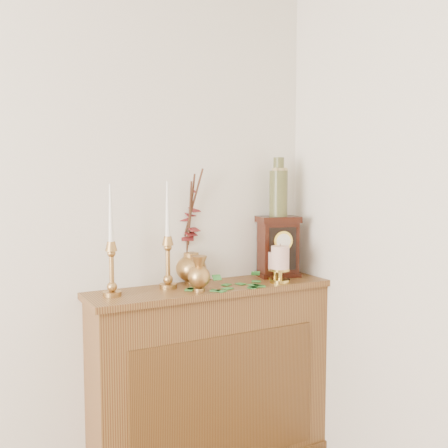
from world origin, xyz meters
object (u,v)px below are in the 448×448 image
bud_vase (199,274)px  ginger_jar (189,231)px  candlestick_left (111,260)px  candlestick_center (168,254)px  ceramic_vase (278,190)px  mantel_clock (278,247)px

bud_vase → ginger_jar: ginger_jar is taller
candlestick_left → candlestick_center: bearing=7.1°
candlestick_center → ceramic_vase: bearing=0.9°
candlestick_center → mantel_clock: size_ratio=1.59×
bud_vase → mantel_clock: bearing=15.5°
candlestick_center → ginger_jar: ginger_jar is taller
candlestick_left → ceramic_vase: bearing=2.8°
ceramic_vase → candlestick_center: bearing=-179.1°
ginger_jar → ceramic_vase: bearing=-11.5°
candlestick_left → bud_vase: bearing=-15.8°
candlestick_left → bud_vase: 0.40m
candlestick_left → ceramic_vase: (0.92, 0.05, 0.30)m
candlestick_left → ceramic_vase: 0.97m
mantel_clock → ginger_jar: bearing=-179.7°
candlestick_center → ginger_jar: bearing=33.6°
candlestick_center → ceramic_vase: 0.70m
mantel_clock → candlestick_left: bearing=-165.2°
bud_vase → mantel_clock: mantel_clock is taller
bud_vase → ceramic_vase: size_ratio=0.54×
ginger_jar → mantel_clock: 0.50m
candlestick_left → bud_vase: size_ratio=2.99×
ceramic_vase → ginger_jar: bearing=168.5°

